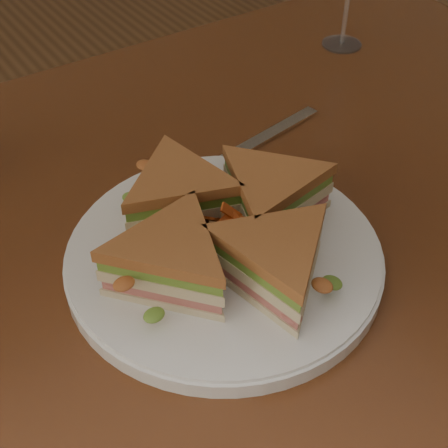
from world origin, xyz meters
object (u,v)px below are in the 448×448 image
at_px(table, 234,272).
at_px(plate, 224,256).
at_px(knife, 250,146).
at_px(sandwich_wedges, 224,228).
at_px(spoon, 181,225).

height_order(table, plate, plate).
bearing_deg(table, knife, 45.89).
distance_m(table, knife, 0.15).
bearing_deg(knife, sandwich_wedges, -142.79).
relative_size(sandwich_wedges, spoon, 1.61).
relative_size(plate, spoon, 1.76).
bearing_deg(table, plate, -131.82).
bearing_deg(spoon, table, -28.41).
height_order(sandwich_wedges, spoon, sandwich_wedges).
bearing_deg(spoon, knife, 3.86).
distance_m(sandwich_wedges, spoon, 0.08).
relative_size(table, spoon, 6.99).
xyz_separation_m(table, spoon, (-0.06, 0.00, 0.10)).
xyz_separation_m(sandwich_wedges, spoon, (-0.01, 0.07, -0.04)).
distance_m(plate, spoon, 0.07).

